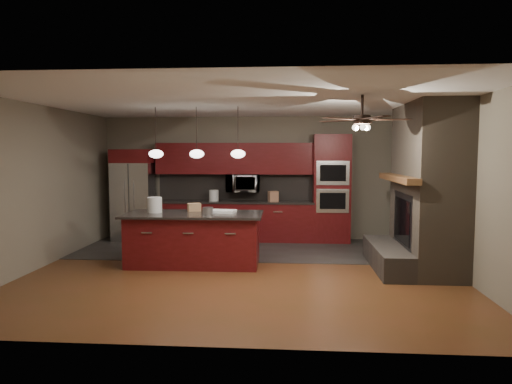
# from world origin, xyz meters

# --- Properties ---
(ground) EXTENTS (7.00, 7.00, 0.00)m
(ground) POSITION_xyz_m (0.00, 0.00, 0.00)
(ground) COLOR brown
(ground) RESTS_ON ground
(ceiling) EXTENTS (7.00, 6.00, 0.02)m
(ceiling) POSITION_xyz_m (0.00, 0.00, 2.80)
(ceiling) COLOR white
(ceiling) RESTS_ON back_wall
(back_wall) EXTENTS (7.00, 0.02, 2.80)m
(back_wall) POSITION_xyz_m (0.00, 3.00, 1.40)
(back_wall) COLOR slate
(back_wall) RESTS_ON ground
(right_wall) EXTENTS (0.02, 6.00, 2.80)m
(right_wall) POSITION_xyz_m (3.50, 0.00, 1.40)
(right_wall) COLOR slate
(right_wall) RESTS_ON ground
(left_wall) EXTENTS (0.02, 6.00, 2.80)m
(left_wall) POSITION_xyz_m (-3.50, 0.00, 1.40)
(left_wall) COLOR slate
(left_wall) RESTS_ON ground
(slate_tile_patch) EXTENTS (7.00, 2.40, 0.01)m
(slate_tile_patch) POSITION_xyz_m (0.00, 1.80, 0.01)
(slate_tile_patch) COLOR #2E2B2A
(slate_tile_patch) RESTS_ON ground
(fireplace_column) EXTENTS (1.30, 2.10, 2.80)m
(fireplace_column) POSITION_xyz_m (3.04, 0.40, 1.30)
(fireplace_column) COLOR brown
(fireplace_column) RESTS_ON ground
(back_cabinetry) EXTENTS (3.59, 0.64, 2.20)m
(back_cabinetry) POSITION_xyz_m (-0.48, 2.74, 0.89)
(back_cabinetry) COLOR #5E1115
(back_cabinetry) RESTS_ON ground
(oven_tower) EXTENTS (0.80, 0.63, 2.38)m
(oven_tower) POSITION_xyz_m (1.70, 2.69, 1.19)
(oven_tower) COLOR #5E1115
(oven_tower) RESTS_ON ground
(microwave) EXTENTS (0.73, 0.41, 0.50)m
(microwave) POSITION_xyz_m (-0.27, 2.75, 1.30)
(microwave) COLOR silver
(microwave) RESTS_ON back_cabinetry
(refrigerator) EXTENTS (0.88, 0.75, 2.06)m
(refrigerator) POSITION_xyz_m (-2.74, 2.62, 1.03)
(refrigerator) COLOR silver
(refrigerator) RESTS_ON ground
(kitchen_island) EXTENTS (2.44, 1.14, 0.92)m
(kitchen_island) POSITION_xyz_m (-0.90, 0.40, 0.46)
(kitchen_island) COLOR #5E1115
(kitchen_island) RESTS_ON ground
(white_bucket) EXTENTS (0.33, 0.33, 0.27)m
(white_bucket) POSITION_xyz_m (-1.61, 0.44, 1.06)
(white_bucket) COLOR silver
(white_bucket) RESTS_ON kitchen_island
(paint_can) EXTENTS (0.23, 0.23, 0.12)m
(paint_can) POSITION_xyz_m (-0.63, 0.28, 0.98)
(paint_can) COLOR #ADADB2
(paint_can) RESTS_ON kitchen_island
(paint_tray) EXTENTS (0.49, 0.37, 0.05)m
(paint_tray) POSITION_xyz_m (-0.41, 0.52, 0.94)
(paint_tray) COLOR white
(paint_tray) RESTS_ON kitchen_island
(cardboard_box) EXTENTS (0.27, 0.24, 0.14)m
(cardboard_box) POSITION_xyz_m (-0.96, 0.68, 0.99)
(cardboard_box) COLOR #A97E57
(cardboard_box) RESTS_ON kitchen_island
(counter_bucket) EXTENTS (0.28, 0.28, 0.24)m
(counter_bucket) POSITION_xyz_m (-0.93, 2.70, 1.02)
(counter_bucket) COLOR silver
(counter_bucket) RESTS_ON back_cabinetry
(counter_box) EXTENTS (0.25, 0.22, 0.23)m
(counter_box) POSITION_xyz_m (0.41, 2.65, 1.01)
(counter_box) COLOR #A97557
(counter_box) RESTS_ON back_cabinetry
(pendant_left) EXTENTS (0.26, 0.26, 0.92)m
(pendant_left) POSITION_xyz_m (-1.65, 0.70, 1.96)
(pendant_left) COLOR black
(pendant_left) RESTS_ON ceiling
(pendant_center) EXTENTS (0.26, 0.26, 0.92)m
(pendant_center) POSITION_xyz_m (-0.90, 0.70, 1.96)
(pendant_center) COLOR black
(pendant_center) RESTS_ON ceiling
(pendant_right) EXTENTS (0.26, 0.26, 0.92)m
(pendant_right) POSITION_xyz_m (-0.15, 0.70, 1.96)
(pendant_right) COLOR black
(pendant_right) RESTS_ON ceiling
(ceiling_fan) EXTENTS (1.27, 1.33, 0.41)m
(ceiling_fan) POSITION_xyz_m (1.80, -0.80, 2.46)
(ceiling_fan) COLOR black
(ceiling_fan) RESTS_ON ceiling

